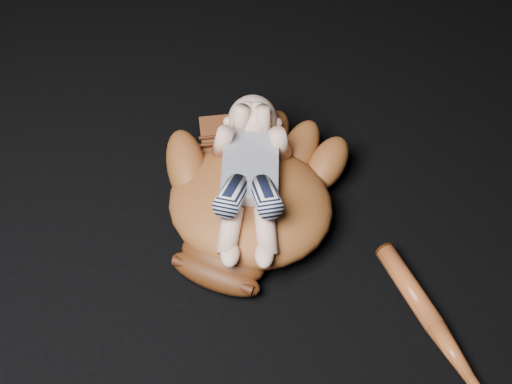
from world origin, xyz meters
TOP-DOWN VIEW (x-y plane):
  - baseball_glove at (-0.15, 0.17)m, footprint 0.56×0.58m
  - newborn_baby at (-0.16, 0.18)m, footprint 0.19×0.39m
  - baseball_bat at (0.18, -0.10)m, footprint 0.19×0.38m

SIDE VIEW (x-z plane):
  - baseball_bat at x=0.18m, z-range 0.00..0.04m
  - baseball_glove at x=-0.15m, z-range 0.00..0.14m
  - newborn_baby at x=-0.16m, z-range 0.05..0.21m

